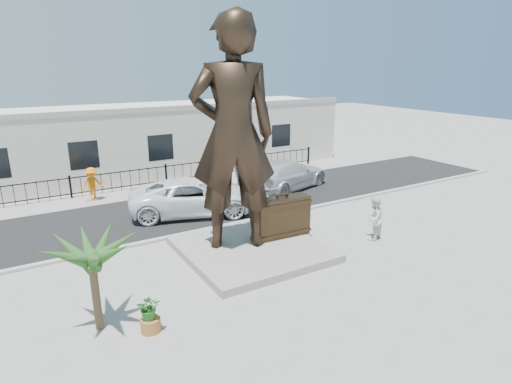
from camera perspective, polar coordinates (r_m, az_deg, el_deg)
ground at (r=16.25m, az=3.68°, el=-9.56°), size 100.00×100.00×0.00m
street at (r=22.78m, az=-7.78°, el=-1.79°), size 40.00×7.00×0.01m
curb at (r=19.77m, az=-3.73°, el=-4.42°), size 40.00×0.25×0.12m
far_sidewalk at (r=26.35m, az=-11.24°, el=0.62°), size 40.00×2.50×0.02m
plinth at (r=17.08m, az=-0.58°, el=-7.59°), size 5.20×5.20×0.30m
fence at (r=26.93m, az=-11.89°, el=2.23°), size 22.00×0.10×1.20m
building at (r=30.53m, az=-14.72°, el=6.81°), size 28.00×7.00×4.40m
statue at (r=15.96m, az=-3.09°, el=7.58°), size 3.71×3.07×8.70m
suitcase at (r=17.70m, az=3.46°, el=-3.32°), size 2.39×0.88×1.65m
tourist at (r=18.68m, az=15.45°, el=-3.44°), size 1.09×0.96×1.87m
car_white at (r=21.34m, az=-8.24°, el=-0.61°), size 6.88×4.79×1.74m
car_silver at (r=25.39m, az=4.06°, el=2.34°), size 6.51×4.25×1.75m
worker at (r=24.71m, az=-21.00°, el=0.98°), size 1.28×0.87×1.84m
palm_tree at (r=13.47m, az=-20.09°, el=-16.67°), size 1.80×1.80×3.20m
planter at (r=12.84m, az=-13.87°, el=-16.81°), size 0.56×0.56×0.40m
shrub at (r=12.54m, az=-14.05°, el=-14.68°), size 0.81×0.77×0.72m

